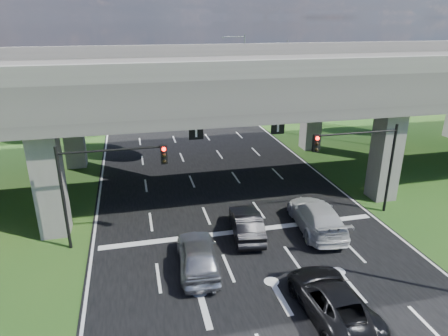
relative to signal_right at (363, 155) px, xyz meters
name	(u,v)px	position (x,y,z in m)	size (l,w,h in m)	color
ground	(261,264)	(-7.82, -3.94, -4.19)	(160.00, 160.00, 0.00)	#1F4C18
road	(220,189)	(-7.82, 6.06, -4.17)	(18.00, 120.00, 0.03)	black
overpass	(213,80)	(-7.82, 8.06, 3.73)	(80.00, 15.00, 10.00)	#3C3A37
signal_right	(363,155)	(0.00, 0.00, 0.00)	(5.76, 0.54, 6.00)	black
signal_left	(103,176)	(-15.65, 0.00, 0.00)	(5.76, 0.54, 6.00)	black
streetlight_far	(282,80)	(2.27, 20.06, 1.66)	(3.38, 0.25, 10.00)	gray
streetlight_beyond	(242,65)	(2.27, 36.06, 1.66)	(3.38, 0.25, 10.00)	gray
tree_left_near	(49,96)	(-21.78, 22.06, 0.63)	(4.50, 4.50, 7.80)	black
tree_left_mid	(34,90)	(-24.78, 30.06, -0.01)	(3.91, 3.90, 6.76)	black
tree_left_far	(76,73)	(-20.78, 38.06, 0.95)	(4.80, 4.80, 8.32)	black
tree_right_near	(292,86)	(5.22, 24.06, 0.31)	(4.20, 4.20, 7.28)	black
tree_right_mid	(290,79)	(8.22, 32.06, -0.01)	(3.91, 3.90, 6.76)	black
tree_right_far	(247,68)	(4.22, 40.06, 0.63)	(4.50, 4.50, 7.80)	black
car_silver	(198,255)	(-11.16, -3.65, -3.31)	(2.00, 4.97, 1.69)	#A3A4AB
car_dark	(246,224)	(-7.77, -0.94, -3.41)	(1.59, 4.56, 1.50)	black
car_white	(317,216)	(-3.41, -1.21, -3.30)	(2.41, 5.92, 1.72)	#B7B7B7
car_trailing	(332,299)	(-6.09, -8.28, -3.41)	(2.47, 5.36, 1.49)	black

